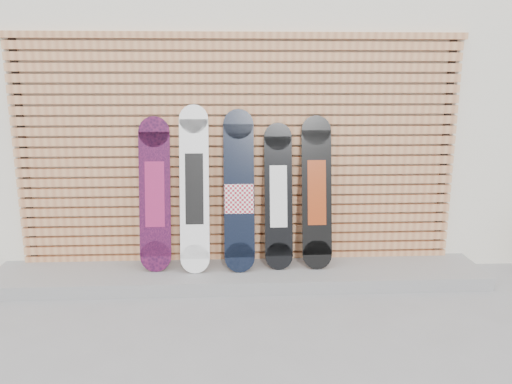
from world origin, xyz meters
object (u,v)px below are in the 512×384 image
snowboard_1 (194,189)px  snowboard_3 (278,196)px  snowboard_2 (239,192)px  snowboard_4 (317,193)px  snowboard_0 (155,194)px

snowboard_1 → snowboard_3: size_ratio=1.13×
snowboard_2 → snowboard_1: bearing=179.6°
snowboard_1 → snowboard_2: (0.41, -0.00, -0.03)m
snowboard_4 → snowboard_0: bearing=179.8°
snowboard_2 → snowboard_4: snowboard_2 is taller
snowboard_0 → snowboard_4: size_ratio=1.00×
snowboard_4 → snowboard_3: bearing=179.5°
snowboard_0 → snowboard_1: size_ratio=0.93×
snowboard_1 → snowboard_3: bearing=1.8°
snowboard_0 → snowboard_3: size_ratio=1.05×
snowboard_0 → snowboard_3: 1.15m
snowboard_3 → snowboard_0: bearing=179.8°
snowboard_0 → snowboard_1: bearing=-4.3°
snowboard_3 → snowboard_4: snowboard_4 is taller
snowboard_1 → snowboard_3: 0.79m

